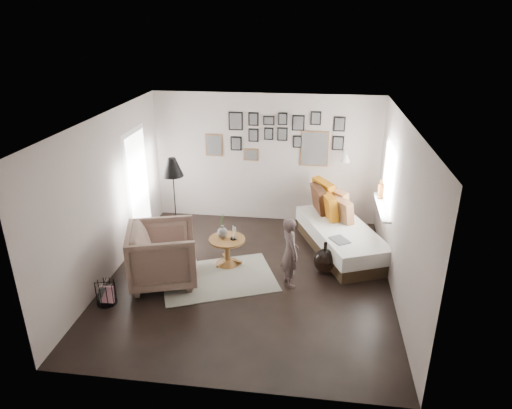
# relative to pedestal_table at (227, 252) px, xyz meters

# --- Properties ---
(ground) EXTENTS (4.80, 4.80, 0.00)m
(ground) POSITION_rel_pedestal_table_xyz_m (0.43, -0.41, -0.22)
(ground) COLOR black
(ground) RESTS_ON ground
(wall_back) EXTENTS (4.50, 0.00, 4.50)m
(wall_back) POSITION_rel_pedestal_table_xyz_m (0.43, 1.99, 1.08)
(wall_back) COLOR #A79A92
(wall_back) RESTS_ON ground
(wall_front) EXTENTS (4.50, 0.00, 4.50)m
(wall_front) POSITION_rel_pedestal_table_xyz_m (0.43, -2.81, 1.08)
(wall_front) COLOR #A79A92
(wall_front) RESTS_ON ground
(wall_left) EXTENTS (0.00, 4.80, 4.80)m
(wall_left) POSITION_rel_pedestal_table_xyz_m (-1.82, -0.41, 1.08)
(wall_left) COLOR #A79A92
(wall_left) RESTS_ON ground
(wall_right) EXTENTS (0.00, 4.80, 4.80)m
(wall_right) POSITION_rel_pedestal_table_xyz_m (2.68, -0.41, 1.08)
(wall_right) COLOR #A79A92
(wall_right) RESTS_ON ground
(ceiling) EXTENTS (4.80, 4.80, 0.00)m
(ceiling) POSITION_rel_pedestal_table_xyz_m (0.43, -0.41, 2.38)
(ceiling) COLOR white
(ceiling) RESTS_ON wall_back
(door_left) EXTENTS (0.00, 2.14, 2.14)m
(door_left) POSITION_rel_pedestal_table_xyz_m (-1.80, 0.79, 0.83)
(door_left) COLOR white
(door_left) RESTS_ON wall_left
(window_right) EXTENTS (0.15, 1.32, 1.30)m
(window_right) POSITION_rel_pedestal_table_xyz_m (2.61, 0.93, 0.71)
(window_right) COLOR white
(window_right) RESTS_ON wall_right
(gallery_wall) EXTENTS (2.74, 0.03, 1.08)m
(gallery_wall) POSITION_rel_pedestal_table_xyz_m (0.72, 1.97, 1.52)
(gallery_wall) COLOR brown
(gallery_wall) RESTS_ON wall_back
(wall_sconce) EXTENTS (0.18, 0.36, 0.16)m
(wall_sconce) POSITION_rel_pedestal_table_xyz_m (1.98, 1.72, 1.24)
(wall_sconce) COLOR white
(wall_sconce) RESTS_ON wall_back
(rug) EXTENTS (2.13, 1.83, 0.01)m
(rug) POSITION_rel_pedestal_table_xyz_m (-0.06, -0.48, -0.22)
(rug) COLOR beige
(rug) RESTS_ON ground
(pedestal_table) EXTENTS (0.62, 0.62, 0.48)m
(pedestal_table) POSITION_rel_pedestal_table_xyz_m (0.00, 0.00, 0.00)
(pedestal_table) COLOR brown
(pedestal_table) RESTS_ON ground
(vase) EXTENTS (0.18, 0.18, 0.44)m
(vase) POSITION_rel_pedestal_table_xyz_m (-0.08, 0.02, 0.40)
(vase) COLOR black
(vase) RESTS_ON pedestal_table
(candles) EXTENTS (0.11, 0.11, 0.23)m
(candles) POSITION_rel_pedestal_table_xyz_m (0.11, 0.00, 0.37)
(candles) COLOR black
(candles) RESTS_ON pedestal_table
(daybed) EXTENTS (1.68, 2.35, 1.07)m
(daybed) POSITION_rel_pedestal_table_xyz_m (1.93, 0.82, 0.11)
(daybed) COLOR black
(daybed) RESTS_ON ground
(magazine_on_daybed) EXTENTS (0.38, 0.41, 0.02)m
(magazine_on_daybed) POSITION_rel_pedestal_table_xyz_m (1.88, 0.17, 0.28)
(magazine_on_daybed) COLOR black
(magazine_on_daybed) RESTS_ON daybed
(armchair) EXTENTS (1.30, 1.28, 0.95)m
(armchair) POSITION_rel_pedestal_table_xyz_m (-0.90, -0.66, 0.25)
(armchair) COLOR brown
(armchair) RESTS_ON ground
(armchair_cushion) EXTENTS (0.53, 0.54, 0.20)m
(armchair_cushion) POSITION_rel_pedestal_table_xyz_m (-0.87, -0.61, 0.26)
(armchair_cushion) COLOR white
(armchair_cushion) RESTS_ON armchair
(floor_lamp) EXTENTS (0.39, 0.39, 1.66)m
(floor_lamp) POSITION_rel_pedestal_table_xyz_m (-1.08, 0.66, 1.21)
(floor_lamp) COLOR black
(floor_lamp) RESTS_ON ground
(magazine_basket) EXTENTS (0.34, 0.34, 0.35)m
(magazine_basket) POSITION_rel_pedestal_table_xyz_m (-1.57, -1.37, -0.05)
(magazine_basket) COLOR black
(magazine_basket) RESTS_ON ground
(demijohn_large) EXTENTS (0.36, 0.36, 0.54)m
(demijohn_large) POSITION_rel_pedestal_table_xyz_m (1.65, -0.04, -0.01)
(demijohn_large) COLOR black
(demijohn_large) RESTS_ON ground
(demijohn_small) EXTENTS (0.32, 0.32, 0.49)m
(demijohn_small) POSITION_rel_pedestal_table_xyz_m (2.00, -0.16, -0.04)
(demijohn_small) COLOR black
(demijohn_small) RESTS_ON ground
(child) EXTENTS (0.42, 0.49, 1.15)m
(child) POSITION_rel_pedestal_table_xyz_m (1.09, -0.49, 0.35)
(child) COLOR brown
(child) RESTS_ON ground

